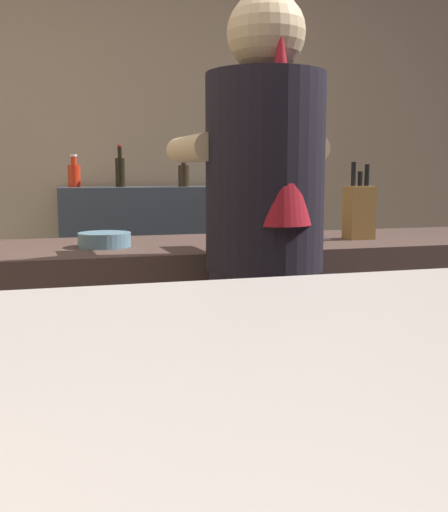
{
  "coord_description": "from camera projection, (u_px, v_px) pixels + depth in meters",
  "views": [
    {
      "loc": [
        -0.35,
        -1.37,
        1.14
      ],
      "look_at": [
        -0.17,
        -0.75,
        1.05
      ],
      "focal_mm": 41.89,
      "sensor_mm": 36.0,
      "label": 1
    }
  ],
  "objects": [
    {
      "name": "bartender",
      "position": [
        265.0,
        240.0,
        1.73
      ],
      "size": [
        0.44,
        0.52,
        1.63
      ],
      "rotation": [
        0.0,
        0.0,
        1.63
      ],
      "color": "#2F2336",
      "rests_on": "ground"
    },
    {
      "name": "chefs_knife",
      "position": [
        299.0,
        240.0,
        2.2
      ],
      "size": [
        0.24,
        0.05,
        0.01
      ],
      "primitive_type": "cube",
      "rotation": [
        0.0,
        0.0,
        0.06
      ],
      "color": "silver",
      "rests_on": "prep_counter"
    },
    {
      "name": "knife_block",
      "position": [
        359.0,
        211.0,
        2.25
      ],
      "size": [
        0.1,
        0.08,
        0.29
      ],
      "color": "olive",
      "rests_on": "prep_counter"
    },
    {
      "name": "bottle_olive_oil",
      "position": [
        184.0,
        174.0,
        3.29
      ],
      "size": [
        0.06,
        0.06,
        0.17
      ],
      "color": "black",
      "rests_on": "back_shelf"
    },
    {
      "name": "bottle_hot_sauce",
      "position": [
        74.0,
        174.0,
        3.21
      ],
      "size": [
        0.07,
        0.07,
        0.17
      ],
      "color": "red",
      "rests_on": "back_shelf"
    },
    {
      "name": "back_shelf",
      "position": [
        152.0,
        281.0,
        3.35
      ],
      "size": [
        0.99,
        0.36,
        1.06
      ],
      "primitive_type": "cube",
      "color": "#323940",
      "rests_on": "ground"
    },
    {
      "name": "bottle_vinegar",
      "position": [
        121.0,
        171.0,
        3.23
      ],
      "size": [
        0.05,
        0.05,
        0.22
      ],
      "color": "black",
      "rests_on": "back_shelf"
    },
    {
      "name": "mixing_bowl",
      "position": [
        105.0,
        240.0,
        2.03
      ],
      "size": [
        0.18,
        0.18,
        0.05
      ],
      "primitive_type": "cylinder",
      "color": "slate",
      "rests_on": "prep_counter"
    },
    {
      "name": "wall_back",
      "position": [
        114.0,
        135.0,
        3.46
      ],
      "size": [
        5.2,
        0.1,
        2.7
      ],
      "primitive_type": "cube",
      "color": "#947F61",
      "rests_on": "ground"
    },
    {
      "name": "prep_counter",
      "position": [
        252.0,
        357.0,
        2.26
      ],
      "size": [
        2.1,
        0.6,
        0.88
      ],
      "primitive_type": "cube",
      "color": "#4A362F",
      "rests_on": "ground"
    }
  ]
}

